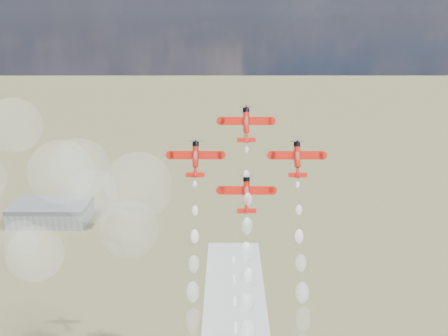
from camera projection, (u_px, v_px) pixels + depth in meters
name	position (u px, v px, depth m)	size (l,w,h in m)	color
hangar	(51.00, 212.00, 312.12)	(50.00, 28.00, 13.00)	gray
plane_lead	(246.00, 124.00, 128.56)	(13.91, 7.32, 9.08)	red
plane_left	(195.00, 158.00, 126.92)	(13.91, 7.32, 9.08)	red
plane_right	(297.00, 159.00, 126.77)	(13.91, 7.32, 9.08)	red
plane_slot	(247.00, 194.00, 125.12)	(13.91, 7.32, 9.08)	red
smoke_trail_lead	(246.00, 298.00, 120.35)	(5.16, 26.94, 45.56)	white
drifted_smoke_cloud	(56.00, 194.00, 143.50)	(74.31, 40.15, 52.85)	white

